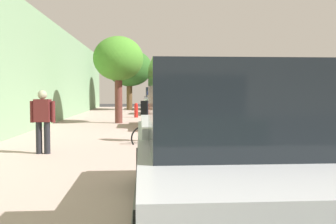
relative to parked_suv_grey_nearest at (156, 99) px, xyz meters
The scene contains 16 objects.
ground 18.01m from the parked_suv_grey_nearest, 92.98° to the left, with size 73.06×73.06×0.00m, color #2D2D2D.
sidewalk 18.25m from the parked_suv_grey_nearest, 80.04° to the left, with size 4.19×45.66×0.16m, color tan.
curb_edge 18.01m from the parked_suv_grey_nearest, 86.88° to the left, with size 0.16×45.66×0.16m, color gray.
lane_stripe_centre 17.67m from the parked_suv_grey_nearest, 102.49° to the left, with size 0.14×44.20×0.01m.
lane_stripe_bike_edge 17.99m from the parked_suv_grey_nearest, 91.57° to the left, with size 0.12×45.66×0.01m, color white.
building_facade 18.83m from the parked_suv_grey_nearest, 72.98° to the left, with size 0.50×45.66×4.99m, color gray.
parked_suv_grey_nearest is the anchor object (origin of this frame).
parked_sedan_black_second 6.92m from the parked_suv_grey_nearest, 91.30° to the left, with size 1.99×4.47×1.52m.
parked_sedan_red_mid 16.31m from the parked_suv_grey_nearest, 90.14° to the left, with size 1.94×4.45×1.52m.
parked_pickup_silver_far 28.63m from the parked_suv_grey_nearest, 90.01° to the left, with size 2.08×5.33×1.95m.
bicycle_at_curb 21.56m from the parked_suv_grey_nearest, 88.64° to the left, with size 1.60×0.75×0.74m.
cyclist_with_backpack 21.13m from the parked_suv_grey_nearest, 88.02° to the left, with size 0.54×0.55×1.76m.
street_tree_near_cyclist 3.49m from the parked_suv_grey_nearest, 28.76° to the left, with size 3.71×3.71×4.85m.
street_tree_mid_block 14.57m from the parked_suv_grey_nearest, 81.43° to the left, with size 2.36×2.36×4.12m.
pedestrian_on_phone 23.58m from the parked_suv_grey_nearest, 81.74° to the left, with size 0.62×0.27×1.55m.
fire_hydrant 10.41m from the parked_suv_grey_nearest, 82.23° to the left, with size 0.22×0.22×0.84m.
Camera 1 is at (1.83, 15.12, 1.70)m, focal length 42.13 mm.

